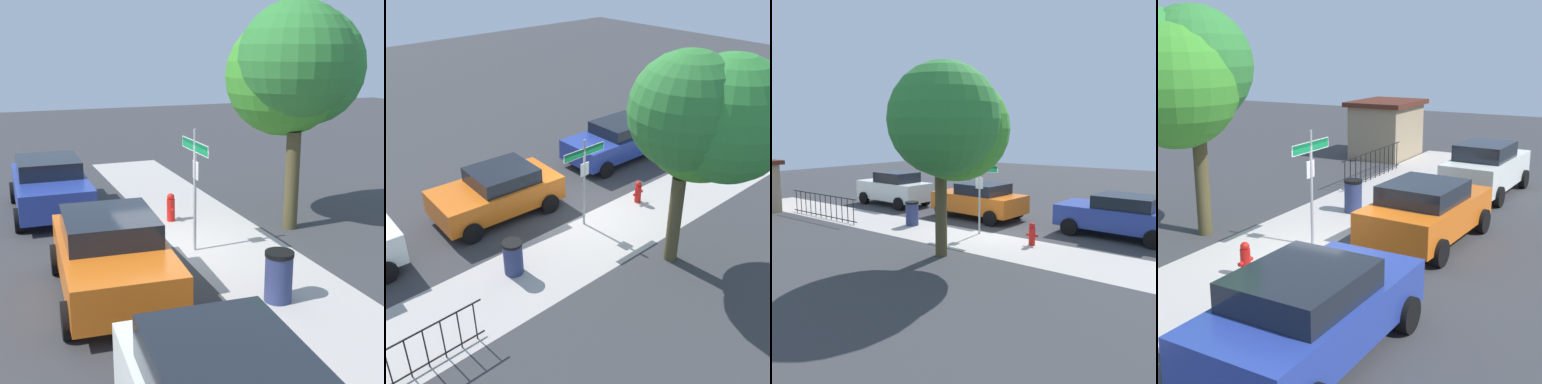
% 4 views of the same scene
% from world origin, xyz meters
% --- Properties ---
extents(ground_plane, '(60.00, 60.00, 0.00)m').
position_xyz_m(ground_plane, '(0.00, 0.00, 0.00)').
color(ground_plane, '#38383A').
extents(sidewalk_strip, '(24.00, 2.60, 0.00)m').
position_xyz_m(sidewalk_strip, '(2.00, 1.30, 0.00)').
color(sidewalk_strip, '#B2AAA2').
rests_on(sidewalk_strip, ground_plane).
extents(street_sign, '(1.57, 0.07, 2.87)m').
position_xyz_m(street_sign, '(0.35, 0.40, 1.98)').
color(street_sign, '#9EA0A5').
rests_on(street_sign, ground_plane).
extents(shade_tree, '(3.71, 3.75, 5.77)m').
position_xyz_m(shade_tree, '(-0.75, 3.58, 4.10)').
color(shade_tree, '#4A4226').
rests_on(shade_tree, ground_plane).
extents(car_blue, '(4.34, 2.23, 1.55)m').
position_xyz_m(car_blue, '(-3.97, -2.35, 0.81)').
color(car_blue, '#263B94').
rests_on(car_blue, ground_plane).
extents(car_orange, '(4.19, 2.37, 1.56)m').
position_xyz_m(car_orange, '(1.98, -1.93, 0.81)').
color(car_orange, orange).
rests_on(car_orange, ground_plane).
extents(fire_hydrant, '(0.42, 0.22, 0.78)m').
position_xyz_m(fire_hydrant, '(-1.96, 0.60, 0.38)').
color(fire_hydrant, red).
rests_on(fire_hydrant, ground_plane).
extents(trash_bin, '(0.55, 0.55, 0.98)m').
position_xyz_m(trash_bin, '(3.37, 0.90, 0.49)').
color(trash_bin, navy).
rests_on(trash_bin, ground_plane).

